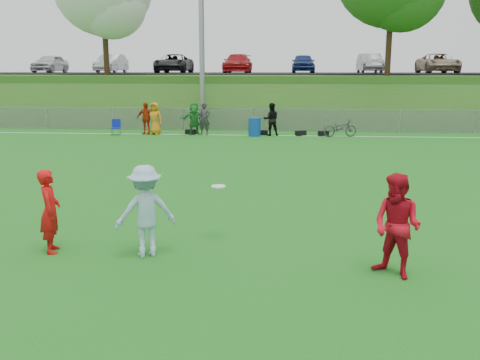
# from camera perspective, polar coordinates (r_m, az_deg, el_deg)

# --- Properties ---
(ground) EXTENTS (120.00, 120.00, 0.00)m
(ground) POSITION_cam_1_polar(r_m,az_deg,el_deg) (10.67, -5.46, -7.17)
(ground) COLOR #185F14
(ground) RESTS_ON ground
(sideline_far) EXTENTS (60.00, 0.10, 0.01)m
(sideline_far) POSITION_cam_1_polar(r_m,az_deg,el_deg) (28.18, 1.19, 4.80)
(sideline_far) COLOR white
(sideline_far) RESTS_ON ground
(fence) EXTENTS (58.00, 0.06, 1.30)m
(fence) POSITION_cam_1_polar(r_m,az_deg,el_deg) (30.10, 1.46, 6.48)
(fence) COLOR gray
(fence) RESTS_ON ground
(light_pole) EXTENTS (1.20, 0.40, 12.15)m
(light_pole) POSITION_cam_1_polar(r_m,az_deg,el_deg) (31.26, -4.15, 17.77)
(light_pole) COLOR gray
(light_pole) RESTS_ON ground
(berm) EXTENTS (120.00, 18.00, 3.00)m
(berm) POSITION_cam_1_polar(r_m,az_deg,el_deg) (41.00, 2.45, 9.09)
(berm) COLOR #2F5818
(berm) RESTS_ON ground
(parking_lot) EXTENTS (120.00, 12.00, 0.10)m
(parking_lot) POSITION_cam_1_polar(r_m,az_deg,el_deg) (42.95, 2.60, 11.29)
(parking_lot) COLOR black
(parking_lot) RESTS_ON berm
(car_row) EXTENTS (32.04, 5.18, 1.44)m
(car_row) POSITION_cam_1_polar(r_m,az_deg,el_deg) (42.02, 0.92, 12.33)
(car_row) COLOR silver
(car_row) RESTS_ON parking_lot
(spectator_row) EXTENTS (7.64, 1.08, 1.69)m
(spectator_row) POSITION_cam_1_polar(r_m,az_deg,el_deg) (28.44, -4.69, 6.53)
(spectator_row) COLOR #B62C0C
(spectator_row) RESTS_ON ground
(gear_bags) EXTENTS (7.59, 0.52, 0.26)m
(gear_bags) POSITION_cam_1_polar(r_m,az_deg,el_deg) (28.22, 3.10, 5.05)
(gear_bags) COLOR black
(gear_bags) RESTS_ON ground
(player_red_left) EXTENTS (0.55, 0.68, 1.61)m
(player_red_left) POSITION_cam_1_polar(r_m,az_deg,el_deg) (10.78, -19.61, -3.15)
(player_red_left) COLOR red
(player_red_left) RESTS_ON ground
(player_red_center) EXTENTS (1.09, 1.07, 1.77)m
(player_red_center) POSITION_cam_1_polar(r_m,az_deg,el_deg) (9.32, 16.41, -4.73)
(player_red_center) COLOR red
(player_red_center) RESTS_ON ground
(player_blue) EXTENTS (1.28, 1.06, 1.73)m
(player_blue) POSITION_cam_1_polar(r_m,az_deg,el_deg) (10.08, -10.05, -3.29)
(player_blue) COLOR #95BBCE
(player_blue) RESTS_ON ground
(frisbee) EXTENTS (0.30, 0.30, 0.03)m
(frisbee) POSITION_cam_1_polar(r_m,az_deg,el_deg) (10.84, -2.31, -0.69)
(frisbee) COLOR white
(frisbee) RESTS_ON ground
(recycling_bin) EXTENTS (0.85, 0.85, 0.96)m
(recycling_bin) POSITION_cam_1_polar(r_m,az_deg,el_deg) (27.79, 1.56, 5.68)
(recycling_bin) COLOR #0D3D95
(recycling_bin) RESTS_ON ground
(camp_chair) EXTENTS (0.51, 0.52, 0.82)m
(camp_chair) POSITION_cam_1_polar(r_m,az_deg,el_deg) (29.06, -13.10, 5.18)
(camp_chair) COLOR #0E1E99
(camp_chair) RESTS_ON ground
(bicycle) EXTENTS (1.84, 1.05, 0.91)m
(bicycle) POSITION_cam_1_polar(r_m,az_deg,el_deg) (27.98, 10.63, 5.48)
(bicycle) COLOR #2C2C2E
(bicycle) RESTS_ON ground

